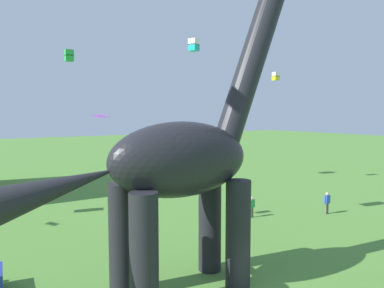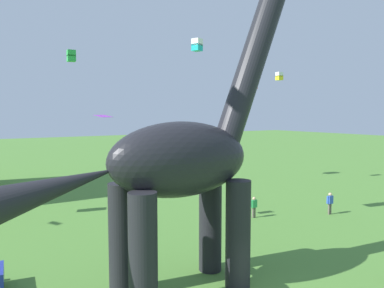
% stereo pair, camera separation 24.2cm
% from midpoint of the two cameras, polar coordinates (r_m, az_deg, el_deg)
% --- Properties ---
extents(dinosaur_sculpture, '(15.58, 3.30, 16.28)m').
position_cam_midpoint_polar(dinosaur_sculpture, '(16.21, -2.34, -2.37)').
color(dinosaur_sculpture, black).
rests_on(dinosaur_sculpture, ground_plane).
extents(person_strolling_adult, '(0.64, 0.28, 1.71)m').
position_cam_midpoint_polar(person_strolling_adult, '(31.48, 19.69, -8.15)').
color(person_strolling_adult, '#6B6056').
rests_on(person_strolling_adult, ground_plane).
extents(person_photographer, '(0.59, 0.26, 1.59)m').
position_cam_midpoint_polar(person_photographer, '(29.04, 8.85, -9.16)').
color(person_photographer, '#6B6056').
rests_on(person_photographer, ground_plane).
extents(kite_near_low, '(1.66, 1.50, 0.19)m').
position_cam_midpoint_polar(kite_near_low, '(31.95, -13.98, 4.16)').
color(kite_near_low, purple).
extents(kite_trailing, '(1.20, 1.20, 1.32)m').
position_cam_midpoint_polar(kite_trailing, '(42.26, 0.10, 14.88)').
color(kite_trailing, white).
extents(kite_apex, '(0.53, 0.53, 0.70)m').
position_cam_midpoint_polar(kite_apex, '(25.04, -18.50, 12.67)').
color(kite_apex, green).
extents(kite_mid_right, '(1.09, 1.09, 1.29)m').
position_cam_midpoint_polar(kite_mid_right, '(27.21, 8.11, 9.68)').
color(kite_mid_right, yellow).
extents(kite_mid_center, '(0.67, 0.67, 0.88)m').
position_cam_midpoint_polar(kite_mid_center, '(42.83, 12.50, 10.05)').
color(kite_mid_center, white).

